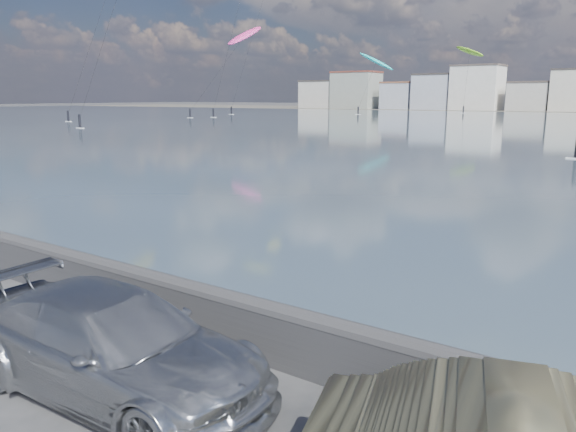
% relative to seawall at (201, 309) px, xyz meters
% --- Properties ---
extents(ground, '(700.00, 700.00, 0.00)m').
position_rel_seawall_xyz_m(ground, '(0.00, -2.70, -0.58)').
color(ground, '#333335').
rests_on(ground, ground).
extents(seawall, '(400.00, 0.36, 1.08)m').
position_rel_seawall_xyz_m(seawall, '(0.00, 0.00, 0.00)').
color(seawall, '#28282B').
rests_on(seawall, ground).
extents(car_silver, '(5.39, 2.42, 1.53)m').
position_rel_seawall_xyz_m(car_silver, '(0.24, -2.10, 0.19)').
color(car_silver, '#ABAEB3').
rests_on(car_silver, ground).
extents(kitesurfer_2, '(9.82, 11.23, 15.93)m').
position_rel_seawall_xyz_m(kitesurfer_2, '(-60.73, 127.77, 12.53)').
color(kitesurfer_2, '#19BFBF').
rests_on(kitesurfer_2, ground).
extents(kitesurfer_4, '(6.68, 19.09, 20.53)m').
position_rel_seawall_xyz_m(kitesurfer_4, '(-76.44, 93.71, 16.82)').
color(kitesurfer_4, '#E5338C').
rests_on(kitesurfer_4, ground).
extents(kitesurfer_12, '(9.86, 11.38, 19.21)m').
position_rel_seawall_xyz_m(kitesurfer_12, '(-45.52, 154.63, 15.98)').
color(kitesurfer_12, '#8CD826').
rests_on(kitesurfer_12, ground).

